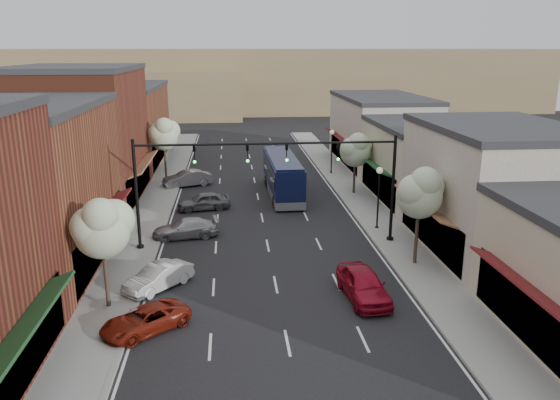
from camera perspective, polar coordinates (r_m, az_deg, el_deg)
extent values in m
plane|color=black|center=(27.70, -0.10, -10.55)|extent=(160.00, 160.00, 0.00)
cube|color=gray|center=(45.35, -12.90, -0.32)|extent=(2.80, 73.00, 0.15)
cube|color=gray|center=(46.17, 8.23, 0.21)|extent=(2.80, 73.00, 0.15)
cube|color=gray|center=(45.18, -11.14, -0.27)|extent=(0.25, 73.00, 0.17)
cube|color=gray|center=(45.87, 6.52, 0.17)|extent=(0.25, 73.00, 0.17)
cube|color=black|center=(21.33, -27.20, -16.12)|extent=(0.60, 11.90, 2.60)
cube|color=#1A4320|center=(20.34, -25.59, -12.66)|extent=(1.07, 9.80, 0.49)
cube|color=brown|center=(33.92, -25.95, 0.87)|extent=(9.00, 14.00, 9.00)
cube|color=#2D2D30|center=(33.17, -26.92, 8.75)|extent=(9.20, 14.10, 0.40)
cube|color=black|center=(33.47, -18.61, -3.72)|extent=(0.60, 11.90, 2.60)
cube|color=#5C1517|center=(32.85, -17.48, -1.23)|extent=(1.07, 9.80, 0.49)
cube|color=brown|center=(46.87, -20.26, 6.11)|extent=(9.00, 14.00, 10.50)
cube|color=#2D2D30|center=(46.38, -20.90, 12.75)|extent=(9.20, 14.10, 0.40)
cube|color=black|center=(46.67, -14.85, 1.94)|extent=(0.60, 11.90, 2.60)
cube|color=#946143|center=(46.22, -14.00, 3.77)|extent=(1.07, 9.80, 0.49)
cube|color=brown|center=(62.49, -16.52, 7.42)|extent=(9.00, 18.00, 8.00)
cube|color=#2D2D30|center=(62.07, -16.82, 11.26)|extent=(9.20, 18.10, 0.40)
cube|color=black|center=(62.18, -12.53, 5.41)|extent=(0.60, 15.30, 2.60)
cube|color=#1A4320|center=(61.84, -11.87, 6.81)|extent=(1.07, 12.60, 0.49)
cube|color=black|center=(24.84, 25.70, -11.34)|extent=(0.60, 10.20, 2.60)
cube|color=#5C1517|center=(23.84, 24.46, -8.34)|extent=(1.07, 8.40, 0.49)
cube|color=beige|center=(35.71, 21.59, 0.79)|extent=(8.00, 12.00, 7.50)
cube|color=#2D2D30|center=(34.99, 22.23, 7.06)|extent=(8.20, 12.10, 0.40)
cube|color=black|center=(34.80, 15.78, -2.75)|extent=(0.60, 10.20, 2.60)
cube|color=#946143|center=(34.10, 14.71, -0.41)|extent=(1.07, 8.40, 0.49)
cube|color=#BBB295|center=(46.59, 14.99, 3.67)|extent=(8.00, 12.00, 6.00)
cube|color=#2D2D30|center=(46.07, 15.27, 7.57)|extent=(8.20, 12.10, 0.40)
cube|color=black|center=(45.75, 10.51, 1.93)|extent=(0.60, 10.20, 2.60)
cube|color=#1A4320|center=(45.22, 9.63, 3.76)|extent=(1.07, 8.40, 0.49)
cube|color=beige|center=(59.62, 10.45, 6.95)|extent=(8.00, 16.00, 7.00)
cube|color=#2D2D30|center=(59.20, 10.63, 10.49)|extent=(8.20, 16.10, 0.40)
cube|color=black|center=(59.05, 6.89, 5.14)|extent=(0.60, 13.60, 2.60)
cube|color=#5C1517|center=(58.63, 6.16, 6.58)|extent=(1.07, 11.20, 0.49)
cube|color=#7A6647|center=(114.95, -4.27, 12.47)|extent=(120.00, 30.00, 12.00)
cube|color=#7A6647|center=(105.57, -18.04, 10.40)|extent=(50.00, 20.00, 8.00)
cylinder|color=black|center=(36.38, 11.41, -4.07)|extent=(0.44, 0.44, 0.30)
cylinder|color=black|center=(35.41, 11.70, 1.04)|extent=(0.20, 0.20, 7.00)
cylinder|color=black|center=(33.82, 5.45, 5.99)|extent=(8.00, 0.14, 0.14)
imported|color=black|center=(34.00, 6.09, 5.00)|extent=(0.18, 0.46, 1.10)
sphere|color=#19E533|center=(33.96, 6.11, 4.26)|extent=(0.18, 0.18, 0.18)
imported|color=black|center=(33.52, 0.70, 4.93)|extent=(0.18, 0.46, 1.10)
sphere|color=#19E533|center=(33.48, 0.72, 4.19)|extent=(0.18, 0.18, 0.18)
cylinder|color=black|center=(35.38, -14.38, -4.83)|extent=(0.44, 0.44, 0.30)
cylinder|color=black|center=(34.38, -14.75, 0.41)|extent=(0.20, 0.20, 7.00)
cylinder|color=black|center=(33.28, -8.28, 5.74)|extent=(8.00, 0.14, 0.14)
imported|color=black|center=(33.41, -8.93, 4.71)|extent=(0.18, 0.46, 1.10)
sphere|color=#19E533|center=(33.38, -8.91, 3.96)|extent=(0.18, 0.18, 0.18)
imported|color=black|center=(33.36, -3.42, 4.85)|extent=(0.18, 0.46, 1.10)
sphere|color=#19E533|center=(33.32, -3.40, 4.11)|extent=(0.18, 0.18, 0.18)
cylinder|color=#47382B|center=(32.33, 14.07, -3.55)|extent=(0.20, 0.20, 3.71)
sphere|color=#B0D0A0|center=(31.67, 14.34, 0.42)|extent=(2.60, 2.60, 2.60)
sphere|color=#B0D0A0|center=(32.00, 15.07, 1.38)|extent=(2.00, 2.00, 2.00)
sphere|color=#B0D0A0|center=(31.18, 13.87, 0.87)|extent=(1.90, 1.90, 1.90)
sphere|color=#B0D0A0|center=(31.02, 14.94, 1.83)|extent=(1.70, 1.70, 1.70)
cylinder|color=#47382B|center=(47.18, 7.76, 2.55)|extent=(0.20, 0.20, 3.33)
sphere|color=#B0D0A0|center=(46.76, 7.86, 5.03)|extent=(2.60, 2.60, 2.60)
sphere|color=#B0D0A0|center=(47.09, 8.39, 5.60)|extent=(2.00, 2.00, 2.00)
sphere|color=#B0D0A0|center=(46.33, 7.47, 5.34)|extent=(1.90, 1.90, 1.90)
sphere|color=#B0D0A0|center=(46.16, 8.16, 5.93)|extent=(1.70, 1.70, 1.70)
cylinder|color=#47382B|center=(27.55, -17.72, -7.47)|extent=(0.20, 0.20, 3.52)
sphere|color=#B0D0A0|center=(26.79, -18.11, -3.13)|extent=(2.60, 2.60, 2.60)
sphere|color=#B0D0A0|center=(26.83, -17.01, -2.02)|extent=(2.00, 2.00, 2.00)
sphere|color=#B0D0A0|center=(26.51, -19.15, -2.67)|extent=(1.90, 1.90, 1.90)
sphere|color=#B0D0A0|center=(26.04, -18.29, -1.64)|extent=(1.70, 1.70, 1.70)
cylinder|color=#47382B|center=(52.14, -11.89, 3.89)|extent=(0.20, 0.20, 3.84)
sphere|color=#B0D0A0|center=(51.72, -12.03, 6.49)|extent=(2.60, 2.60, 2.60)
sphere|color=#B0D0A0|center=(51.89, -11.48, 7.09)|extent=(2.00, 2.00, 2.00)
sphere|color=#B0D0A0|center=(51.42, -12.54, 6.82)|extent=(1.90, 1.90, 1.90)
sphere|color=#B0D0A0|center=(51.08, -12.05, 7.47)|extent=(1.70, 1.70, 1.70)
cylinder|color=black|center=(38.61, 10.08, -2.92)|extent=(0.28, 0.28, 0.20)
cylinder|color=black|center=(38.06, 10.21, -0.21)|extent=(0.12, 0.12, 4.00)
sphere|color=white|center=(37.52, 10.37, 3.06)|extent=(0.44, 0.44, 0.44)
cylinder|color=black|center=(55.06, 5.35, 2.83)|extent=(0.28, 0.28, 0.20)
cylinder|color=black|center=(54.67, 5.40, 4.78)|extent=(0.12, 0.12, 4.00)
sphere|color=white|center=(54.30, 5.46, 7.08)|extent=(0.44, 0.44, 0.44)
cube|color=#0E1338|center=(46.59, 0.27, 2.72)|extent=(2.57, 10.95, 2.73)
cube|color=#595B60|center=(46.90, 0.27, 1.15)|extent=(2.59, 10.97, 0.64)
cube|color=black|center=(46.51, 0.27, 3.16)|extent=(2.62, 10.08, 1.00)
cube|color=#0E1338|center=(46.29, 0.27, 4.43)|extent=(2.37, 10.51, 0.23)
cube|color=black|center=(41.24, 1.14, 1.79)|extent=(1.89, 0.12, 1.09)
cylinder|color=black|center=(43.13, -0.56, -0.18)|extent=(0.31, 0.95, 0.95)
cylinder|color=black|center=(43.39, 2.26, -0.10)|extent=(0.31, 0.95, 0.95)
cylinder|color=black|center=(50.14, -1.41, 2.06)|extent=(0.31, 0.95, 0.95)
cylinder|color=black|center=(50.36, 1.03, 2.13)|extent=(0.31, 0.95, 0.95)
cylinder|color=black|center=(48.90, -1.28, 1.72)|extent=(0.31, 0.95, 0.95)
cylinder|color=black|center=(49.13, 1.22, 1.78)|extent=(0.31, 0.95, 0.95)
imported|color=maroon|center=(27.96, 8.70, -8.70)|extent=(2.24, 4.74, 1.57)
imported|color=maroon|center=(25.51, -13.92, -12.06)|extent=(4.31, 3.94, 1.12)
imported|color=silver|center=(29.49, -12.59, -7.87)|extent=(3.64, 3.85, 1.30)
imported|color=#9C9CA1|center=(36.85, -9.86, -2.94)|extent=(4.57, 2.42, 1.26)
imported|color=#575A5F|center=(42.89, -7.97, -0.12)|extent=(4.31, 2.39, 1.39)
imported|color=gray|center=(50.46, -9.66, 2.23)|extent=(4.67, 3.01, 1.45)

